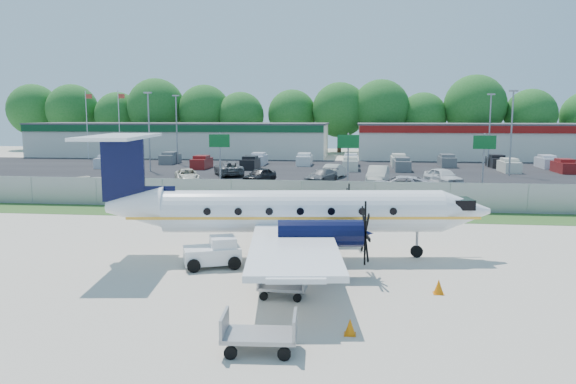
# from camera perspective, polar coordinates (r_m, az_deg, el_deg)

# --- Properties ---
(ground) EXTENTS (170.00, 170.00, 0.00)m
(ground) POSITION_cam_1_polar(r_m,az_deg,el_deg) (25.41, -1.66, -6.99)
(ground) COLOR beige
(ground) RESTS_ON ground
(grass_verge) EXTENTS (170.00, 4.00, 0.02)m
(grass_verge) POSITION_cam_1_polar(r_m,az_deg,el_deg) (37.04, 1.13, -2.25)
(grass_verge) COLOR #2D561E
(grass_verge) RESTS_ON ground
(access_road) EXTENTS (170.00, 8.00, 0.02)m
(access_road) POSITION_cam_1_polar(r_m,az_deg,el_deg) (43.92, 2.06, -0.66)
(access_road) COLOR black
(access_road) RESTS_ON ground
(parking_lot) EXTENTS (170.00, 32.00, 0.02)m
(parking_lot) POSITION_cam_1_polar(r_m,az_deg,el_deg) (64.71, 3.66, 2.08)
(parking_lot) COLOR black
(parking_lot) RESTS_ON ground
(perimeter_fence) EXTENTS (120.00, 0.06, 1.99)m
(perimeter_fence) POSITION_cam_1_polar(r_m,az_deg,el_deg) (38.85, 1.43, -0.29)
(perimeter_fence) COLOR gray
(perimeter_fence) RESTS_ON ground
(building_west) EXTENTS (46.40, 12.40, 5.24)m
(building_west) POSITION_cam_1_polar(r_m,az_deg,el_deg) (90.68, -10.86, 5.27)
(building_west) COLOR silver
(building_west) RESTS_ON ground
(building_east) EXTENTS (44.40, 12.40, 5.24)m
(building_east) POSITION_cam_1_polar(r_m,az_deg,el_deg) (89.18, 21.53, 4.82)
(building_east) COLOR silver
(building_east) RESTS_ON ground
(sign_left) EXTENTS (1.80, 0.26, 5.00)m
(sign_left) POSITION_cam_1_polar(r_m,az_deg,el_deg) (48.70, -6.96, 4.39)
(sign_left) COLOR gray
(sign_left) RESTS_ON ground
(sign_mid) EXTENTS (1.80, 0.26, 5.00)m
(sign_mid) POSITION_cam_1_polar(r_m,az_deg,el_deg) (47.28, 6.13, 4.30)
(sign_mid) COLOR gray
(sign_mid) RESTS_ON ground
(sign_right) EXTENTS (1.80, 0.26, 5.00)m
(sign_right) POSITION_cam_1_polar(r_m,az_deg,el_deg) (48.38, 19.30, 3.98)
(sign_right) COLOR gray
(sign_right) RESTS_ON ground
(flagpole_west) EXTENTS (1.06, 0.12, 10.00)m
(flagpole_west) POSITION_cam_1_polar(r_m,az_deg,el_deg) (88.64, -19.72, 6.84)
(flagpole_west) COLOR white
(flagpole_west) RESTS_ON ground
(flagpole_east) EXTENTS (1.06, 0.12, 10.00)m
(flagpole_east) POSITION_cam_1_polar(r_m,az_deg,el_deg) (86.52, -16.74, 6.95)
(flagpole_east) COLOR white
(flagpole_east) RESTS_ON ground
(light_pole_nw) EXTENTS (0.90, 0.35, 9.09)m
(light_pole_nw) POSITION_cam_1_polar(r_m,az_deg,el_deg) (66.65, -13.95, 6.53)
(light_pole_nw) COLOR gray
(light_pole_nw) RESTS_ON ground
(light_pole_ne) EXTENTS (0.90, 0.35, 9.09)m
(light_pole_ne) POSITION_cam_1_polar(r_m,az_deg,el_deg) (64.39, 21.77, 6.16)
(light_pole_ne) COLOR gray
(light_pole_ne) RESTS_ON ground
(light_pole_sw) EXTENTS (0.90, 0.35, 9.09)m
(light_pole_sw) POSITION_cam_1_polar(r_m,az_deg,el_deg) (76.08, -11.26, 6.75)
(light_pole_sw) COLOR gray
(light_pole_sw) RESTS_ON ground
(light_pole_se) EXTENTS (0.90, 0.35, 9.09)m
(light_pole_se) POSITION_cam_1_polar(r_m,az_deg,el_deg) (74.10, 19.81, 6.41)
(light_pole_se) COLOR gray
(light_pole_se) RESTS_ON ground
(tree_line) EXTENTS (112.00, 6.00, 14.00)m
(tree_line) POSITION_cam_1_polar(r_m,az_deg,el_deg) (98.56, 4.82, 4.04)
(tree_line) COLOR #1B5D1C
(tree_line) RESTS_ON ground
(aircraft) EXTENTS (18.29, 17.98, 5.61)m
(aircraft) POSITION_cam_1_polar(r_m,az_deg,el_deg) (25.48, 0.63, -1.96)
(aircraft) COLOR white
(aircraft) RESTS_ON ground
(pushback_tug) EXTENTS (2.74, 2.40, 1.28)m
(pushback_tug) POSITION_cam_1_polar(r_m,az_deg,el_deg) (24.54, -7.47, -6.11)
(pushback_tug) COLOR white
(pushback_tug) RESTS_ON ground
(baggage_cart_near) EXTENTS (1.75, 1.09, 0.90)m
(baggage_cart_near) POSITION_cam_1_polar(r_m,az_deg,el_deg) (20.40, -0.55, -9.51)
(baggage_cart_near) COLOR gray
(baggage_cart_near) RESTS_ON ground
(baggage_cart_far) EXTENTS (2.13, 1.37, 1.08)m
(baggage_cart_far) POSITION_cam_1_polar(r_m,az_deg,el_deg) (16.00, -2.92, -14.20)
(baggage_cart_far) COLOR gray
(baggage_cart_far) RESTS_ON ground
(cone_nose) EXTENTS (0.38, 0.38, 0.55)m
(cone_nose) POSITION_cam_1_polar(r_m,az_deg,el_deg) (21.53, 15.05, -9.30)
(cone_nose) COLOR orange
(cone_nose) RESTS_ON ground
(cone_port_wing) EXTENTS (0.35, 0.35, 0.50)m
(cone_port_wing) POSITION_cam_1_polar(r_m,az_deg,el_deg) (17.27, 6.32, -13.48)
(cone_port_wing) COLOR orange
(cone_port_wing) RESTS_ON ground
(cone_starboard_wing) EXTENTS (0.40, 0.40, 0.57)m
(cone_starboard_wing) POSITION_cam_1_polar(r_m,az_deg,el_deg) (32.27, -7.61, -3.36)
(cone_starboard_wing) COLOR orange
(cone_starboard_wing) RESTS_ON ground
(road_car_west) EXTENTS (5.96, 4.31, 1.60)m
(road_car_west) POSITION_cam_1_polar(r_m,az_deg,el_deg) (46.41, -18.41, -0.61)
(road_car_west) COLOR beige
(road_car_west) RESTS_ON ground
(road_car_mid) EXTENTS (6.22, 3.25, 1.67)m
(road_car_mid) POSITION_cam_1_polar(r_m,az_deg,el_deg) (45.84, 11.20, -0.46)
(road_car_mid) COLOR silver
(road_car_mid) RESTS_ON ground
(parked_car_a) EXTENTS (3.74, 5.14, 1.30)m
(parked_car_a) POSITION_cam_1_polar(r_m,az_deg,el_deg) (55.24, -10.20, 0.96)
(parked_car_a) COLOR beige
(parked_car_a) RESTS_ON ground
(parked_car_b) EXTENTS (3.14, 4.58, 1.45)m
(parked_car_b) POSITION_cam_1_polar(r_m,az_deg,el_deg) (53.97, -2.90, 0.92)
(parked_car_b) COLOR black
(parked_car_b) RESTS_ON ground
(parked_car_c) EXTENTS (3.55, 5.00, 1.35)m
(parked_car_c) POSITION_cam_1_polar(r_m,az_deg,el_deg) (53.95, 3.37, 0.91)
(parked_car_c) COLOR #595B5E
(parked_car_c) RESTS_ON ground
(parked_car_d) EXTENTS (2.47, 5.27, 1.67)m
(parked_car_d) POSITION_cam_1_polar(r_m,az_deg,el_deg) (54.27, 9.10, 0.87)
(parked_car_d) COLOR beige
(parked_car_d) RESTS_ON ground
(parked_car_e) EXTENTS (3.58, 5.14, 1.62)m
(parked_car_e) POSITION_cam_1_polar(r_m,az_deg,el_deg) (53.91, 15.46, 0.64)
(parked_car_e) COLOR silver
(parked_car_e) RESTS_ON ground
(parked_car_f) EXTENTS (4.49, 6.20, 1.57)m
(parked_car_f) POSITION_cam_1_polar(r_m,az_deg,el_deg) (60.60, -6.04, 1.65)
(parked_car_f) COLOR #595B5E
(parked_car_f) RESTS_ON ground
(parked_car_g) EXTENTS (2.53, 4.56, 1.42)m
(parked_car_g) POSITION_cam_1_polar(r_m,az_deg,el_deg) (58.89, 4.71, 1.48)
(parked_car_g) COLOR beige
(parked_car_g) RESTS_ON ground
(far_parking_rows) EXTENTS (56.00, 10.00, 1.60)m
(far_parking_rows) POSITION_cam_1_polar(r_m,az_deg,el_deg) (69.68, 3.90, 2.48)
(far_parking_rows) COLOR gray
(far_parking_rows) RESTS_ON ground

